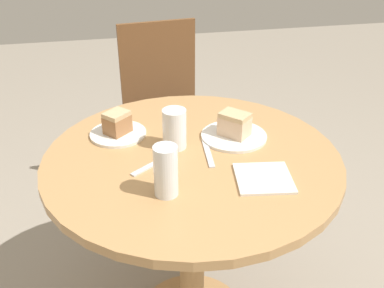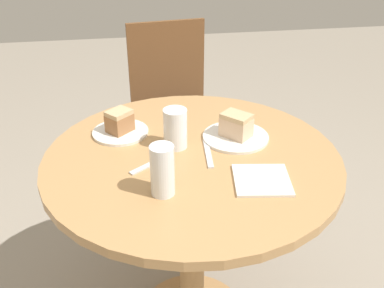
# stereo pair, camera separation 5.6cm
# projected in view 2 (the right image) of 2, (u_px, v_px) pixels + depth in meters

# --- Properties ---
(table) EXTENTS (0.94, 0.94, 0.77)m
(table) POSITION_uv_depth(u_px,v_px,m) (192.00, 197.00, 1.50)
(table) COLOR tan
(table) RESTS_ON ground_plane
(chair) EXTENTS (0.45, 0.46, 0.95)m
(chair) POSITION_uv_depth(u_px,v_px,m) (173.00, 116.00, 2.29)
(chair) COLOR brown
(chair) RESTS_ON ground_plane
(plate_near) EXTENTS (0.22, 0.22, 0.01)m
(plate_near) POSITION_uv_depth(u_px,v_px,m) (236.00, 137.00, 1.51)
(plate_near) COLOR silver
(plate_near) RESTS_ON table
(plate_far) EXTENTS (0.19, 0.19, 0.01)m
(plate_far) POSITION_uv_depth(u_px,v_px,m) (120.00, 132.00, 1.54)
(plate_far) COLOR silver
(plate_far) RESTS_ON table
(cake_slice_near) EXTENTS (0.12, 0.12, 0.08)m
(cake_slice_near) POSITION_uv_depth(u_px,v_px,m) (236.00, 125.00, 1.49)
(cake_slice_near) COLOR beige
(cake_slice_near) RESTS_ON plate_near
(cake_slice_far) EXTENTS (0.10, 0.10, 0.08)m
(cake_slice_far) POSITION_uv_depth(u_px,v_px,m) (120.00, 121.00, 1.52)
(cake_slice_far) COLOR #9E6B42
(cake_slice_far) RESTS_ON plate_far
(glass_lemonade) EXTENTS (0.07, 0.07, 0.15)m
(glass_lemonade) POSITION_uv_depth(u_px,v_px,m) (162.00, 172.00, 1.21)
(glass_lemonade) COLOR silver
(glass_lemonade) RESTS_ON table
(glass_water) EXTENTS (0.08, 0.08, 0.13)m
(glass_water) POSITION_uv_depth(u_px,v_px,m) (175.00, 131.00, 1.44)
(glass_water) COLOR silver
(glass_water) RESTS_ON table
(napkin_stack) EXTENTS (0.18, 0.18, 0.01)m
(napkin_stack) POSITION_uv_depth(u_px,v_px,m) (262.00, 180.00, 1.29)
(napkin_stack) COLOR silver
(napkin_stack) RESTS_ON table
(fork) EXTENTS (0.03, 0.18, 0.00)m
(fork) POSITION_uv_depth(u_px,v_px,m) (208.00, 152.00, 1.43)
(fork) COLOR silver
(fork) RESTS_ON table
(spoon) EXTENTS (0.13, 0.10, 0.00)m
(spoon) POSITION_uv_depth(u_px,v_px,m) (150.00, 164.00, 1.37)
(spoon) COLOR silver
(spoon) RESTS_ON table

